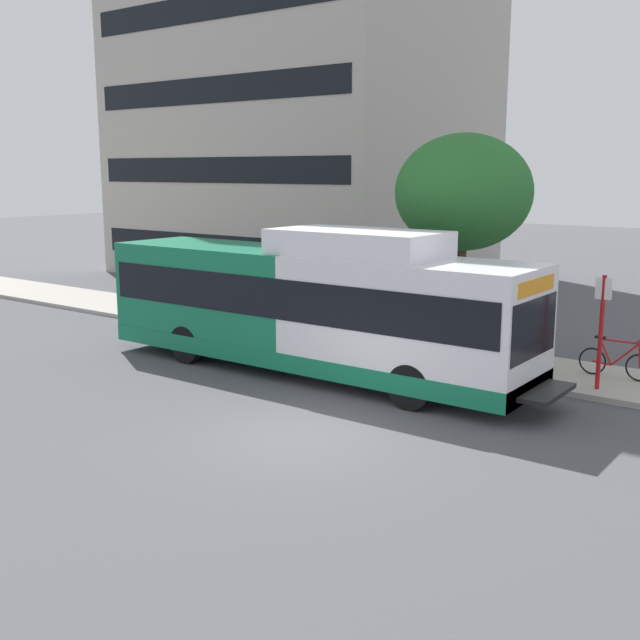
{
  "coord_description": "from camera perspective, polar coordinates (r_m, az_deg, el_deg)",
  "views": [
    {
      "loc": [
        -11.19,
        -8.66,
        5.02
      ],
      "look_at": [
        2.87,
        1.8,
        1.6
      ],
      "focal_mm": 43.23,
      "sensor_mm": 36.0,
      "label": 1
    }
  ],
  "objects": [
    {
      "name": "sidewalk_curb",
      "position": [
        23.88,
        -2.17,
        -0.93
      ],
      "size": [
        3.0,
        56.0,
        0.14
      ],
      "primitive_type": "cube",
      "color": "#A8A399",
      "rests_on": "ground"
    },
    {
      "name": "street_tree_near_stop",
      "position": [
        21.42,
        10.57,
        9.24
      ],
      "size": [
        3.71,
        3.71,
        5.87
      ],
      "color": "#4C3823",
      "rests_on": "sidewalk_curb"
    },
    {
      "name": "bicycle_parked",
      "position": [
        19.65,
        21.07,
        -2.82
      ],
      "size": [
        0.52,
        1.76,
        1.02
      ],
      "color": "black",
      "rests_on": "sidewalk_curb"
    },
    {
      "name": "bus_stop_sign_pole",
      "position": [
        18.29,
        20.11,
        -0.25
      ],
      "size": [
        0.1,
        0.36,
        2.6
      ],
      "color": "red",
      "rests_on": "sidewalk_curb"
    },
    {
      "name": "lattice_comm_tower",
      "position": [
        54.17,
        -13.22,
        17.14
      ],
      "size": [
        1.1,
        1.1,
        32.86
      ],
      "color": "#B7B7BC",
      "rests_on": "ground"
    },
    {
      "name": "ground_plane",
      "position": [
        20.69,
        -18.9,
        -3.61
      ],
      "size": [
        120.0,
        120.0,
        0.0
      ],
      "primitive_type": "plane",
      "color": "#4C4C51"
    },
    {
      "name": "transit_bus",
      "position": [
        19.06,
        -0.66,
        1.02
      ],
      "size": [
        2.58,
        12.25,
        3.65
      ],
      "color": "white",
      "rests_on": "ground"
    }
  ]
}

